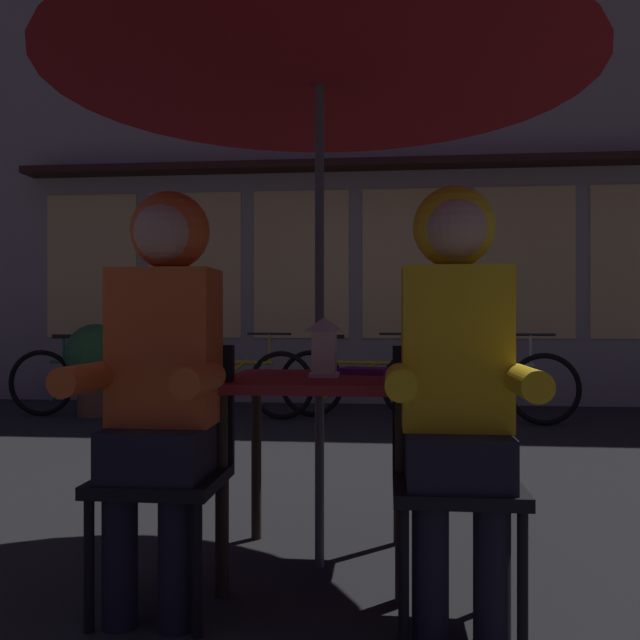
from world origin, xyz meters
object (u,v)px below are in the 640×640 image
object	(u,v)px
chair_left	(168,458)
person_left_hooded	(163,354)
person_right_hooded	(456,355)
bicycle_second	(231,382)
lantern	(324,345)
potted_plant	(96,361)
bicycle_nearest	(92,381)
bicycle_third	(362,383)
bicycle_fourth	(487,387)
chair_right	(454,464)
book	(365,371)
patio_umbrella	(320,37)
cafe_table	(320,403)

from	to	relation	value
chair_left	person_left_hooded	distance (m)	0.36
person_right_hooded	bicycle_second	size ratio (longest dim) A/B	0.84
lantern	potted_plant	size ratio (longest dim) A/B	0.25
chair_left	bicycle_nearest	size ratio (longest dim) A/B	0.52
bicycle_third	bicycle_fourth	distance (m)	1.18
bicycle_nearest	bicycle_fourth	world-z (taller)	same
chair_right	bicycle_second	bearing A→B (deg)	112.35
person_left_hooded	chair_right	bearing A→B (deg)	3.39
bicycle_third	chair_left	bearing A→B (deg)	-96.51
chair_right	chair_left	bearing A→B (deg)	180.00
bicycle_fourth	book	xyz separation A→B (m)	(-0.99, -3.53, 0.41)
bicycle_second	bicycle_fourth	xyz separation A→B (m)	(2.43, -0.20, 0.00)
chair_left	bicycle_third	world-z (taller)	chair_left
chair_left	person_left_hooded	size ratio (longest dim) A/B	0.62
bicycle_third	book	world-z (taller)	bicycle_third
bicycle_nearest	bicycle_second	xyz separation A→B (m)	(1.41, 0.05, 0.00)
bicycle_second	person_left_hooded	bearing A→B (deg)	-79.65
chair_right	person_left_hooded	world-z (taller)	person_left_hooded
bicycle_fourth	person_left_hooded	bearing A→B (deg)	-111.82
patio_umbrella	potted_plant	bearing A→B (deg)	124.38
chair_left	potted_plant	distance (m)	4.74
book	person_right_hooded	bearing A→B (deg)	-44.97
patio_umbrella	bicycle_second	distance (m)	4.42
book	lantern	bearing A→B (deg)	-114.55
cafe_table	patio_umbrella	distance (m)	1.42
chair_right	potted_plant	distance (m)	5.25
cafe_table	patio_umbrella	bearing A→B (deg)	0.00
bicycle_fourth	bicycle_nearest	bearing A→B (deg)	177.78
lantern	chair_left	distance (m)	0.72
bicycle_second	lantern	bearing A→B (deg)	-71.73
bicycle_second	book	distance (m)	4.01
chair_left	person_right_hooded	world-z (taller)	person_right_hooded
cafe_table	lantern	bearing A→B (deg)	-42.20
lantern	bicycle_nearest	bearing A→B (deg)	124.97
chair_right	patio_umbrella	bearing A→B (deg)	142.45
cafe_table	person_left_hooded	bearing A→B (deg)	-138.43
book	bicycle_third	bearing A→B (deg)	109.22
cafe_table	potted_plant	world-z (taller)	potted_plant
cafe_table	book	bearing A→B (deg)	41.77
patio_umbrella	book	world-z (taller)	patio_umbrella
lantern	potted_plant	xyz separation A→B (m)	(-2.66, 3.87, -0.32)
book	potted_plant	bearing A→B (deg)	144.02
patio_umbrella	bicycle_third	distance (m)	4.31
chair_left	bicycle_fourth	world-z (taller)	chair_left
book	potted_plant	distance (m)	4.65
cafe_table	bicycle_nearest	world-z (taller)	bicycle_nearest
chair_right	bicycle_third	distance (m)	4.35
patio_umbrella	bicycle_nearest	world-z (taller)	patio_umbrella
lantern	person_left_hooded	size ratio (longest dim) A/B	0.17
patio_umbrella	book	size ratio (longest dim) A/B	11.55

